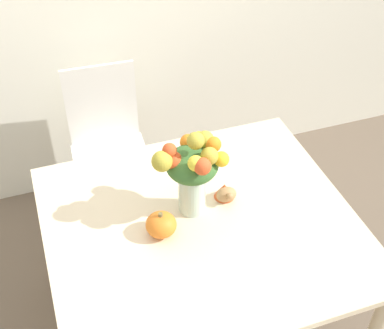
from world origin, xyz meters
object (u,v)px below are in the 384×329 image
Objects in this scene: pumpkin at (161,224)px; dining_chair_near_window at (109,147)px; turkey_figurine at (225,192)px; flower_vase at (192,169)px.

pumpkin is 1.02m from dining_chair_near_window.
turkey_figurine is 0.98m from dining_chair_near_window.
pumpkin is at bearing -85.14° from dining_chair_near_window.
turkey_figurine is at bearing 17.86° from pumpkin.
flower_vase is 3.25× the size of pumpkin.
dining_chair_near_window reaches higher than turkey_figurine.
pumpkin is (-0.16, -0.09, -0.17)m from flower_vase.
flower_vase reaches higher than pumpkin.
flower_vase is 1.03m from dining_chair_near_window.
pumpkin is at bearing -151.45° from flower_vase.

